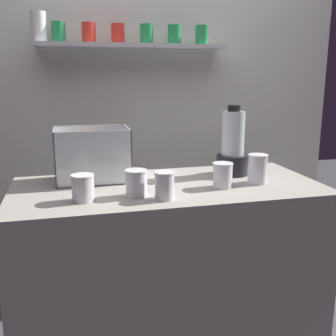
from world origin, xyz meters
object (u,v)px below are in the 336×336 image
at_px(juice_cup_beet_left, 136,184).
at_px(juice_cup_orange_right, 222,177).
at_px(blender_pitcher, 233,148).
at_px(carrot_display_bin, 93,164).
at_px(juice_cup_carrot_far_right, 257,171).
at_px(juice_cup_pomegranate_far_left, 83,189).
at_px(juice_cup_beet_middle, 164,187).

xyz_separation_m(juice_cup_beet_left, juice_cup_orange_right, (0.40, 0.04, -0.00)).
xyz_separation_m(blender_pitcher, juice_cup_orange_right, (-0.14, -0.21, -0.09)).
height_order(carrot_display_bin, blender_pitcher, blender_pitcher).
bearing_deg(carrot_display_bin, juice_cup_carrot_far_right, -17.93).
bearing_deg(juice_cup_beet_left, juice_cup_orange_right, 5.71).
distance_m(juice_cup_pomegranate_far_left, juice_cup_carrot_far_right, 0.80).
height_order(juice_cup_beet_middle, juice_cup_orange_right, juice_cup_beet_middle).
distance_m(carrot_display_bin, juice_cup_pomegranate_far_left, 0.32).
relative_size(carrot_display_bin, juice_cup_carrot_far_right, 2.53).
xyz_separation_m(blender_pitcher, juice_cup_carrot_far_right, (0.05, -0.18, -0.08)).
height_order(juice_cup_pomegranate_far_left, juice_cup_orange_right, juice_cup_orange_right).
relative_size(juice_cup_pomegranate_far_left, juice_cup_carrot_far_right, 0.79).
relative_size(carrot_display_bin, juice_cup_beet_middle, 3.01).
bearing_deg(juice_cup_pomegranate_far_left, juice_cup_beet_middle, -10.21).
distance_m(carrot_display_bin, juice_cup_beet_left, 0.34).
relative_size(juice_cup_beet_left, juice_cup_carrot_far_right, 0.83).
bearing_deg(juice_cup_pomegranate_far_left, carrot_display_bin, 79.11).
bearing_deg(carrot_display_bin, juice_cup_beet_left, -63.09).
height_order(blender_pitcher, juice_cup_carrot_far_right, blender_pitcher).
xyz_separation_m(carrot_display_bin, juice_cup_pomegranate_far_left, (-0.06, -0.32, -0.03)).
height_order(carrot_display_bin, juice_cup_beet_middle, carrot_display_bin).
xyz_separation_m(juice_cup_beet_left, juice_cup_carrot_far_right, (0.58, 0.07, 0.01)).
bearing_deg(juice_cup_carrot_far_right, blender_pitcher, 104.67).
bearing_deg(juice_cup_orange_right, juice_cup_beet_left, -174.29).
distance_m(juice_cup_beet_middle, juice_cup_orange_right, 0.31).
bearing_deg(juice_cup_carrot_far_right, carrot_display_bin, 162.07).
xyz_separation_m(blender_pitcher, juice_cup_beet_left, (-0.53, -0.25, -0.09)).
relative_size(juice_cup_pomegranate_far_left, juice_cup_beet_middle, 0.94).
bearing_deg(juice_cup_beet_left, blender_pitcher, 25.47).
bearing_deg(juice_cup_carrot_far_right, juice_cup_orange_right, -171.03).
relative_size(blender_pitcher, juice_cup_orange_right, 3.11).
relative_size(carrot_display_bin, juice_cup_pomegranate_far_left, 3.19).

